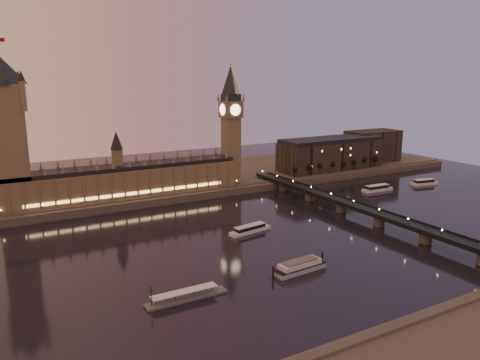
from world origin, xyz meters
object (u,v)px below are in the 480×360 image
at_px(cruise_boat_a, 250,229).
at_px(pontoon_pier, 186,297).
at_px(moored_barge, 300,266).
at_px(cruise_boat_b, 377,188).

height_order(cruise_boat_a, pontoon_pier, pontoon_pier).
bearing_deg(cruise_boat_a, moored_barge, -107.19).
bearing_deg(cruise_boat_b, cruise_boat_a, -162.37).
bearing_deg(cruise_boat_b, moored_barge, -143.92).
distance_m(cruise_boat_a, moored_barge, 66.45).
bearing_deg(pontoon_pier, cruise_boat_b, 25.01).
bearing_deg(cruise_boat_b, pontoon_pier, -151.91).
height_order(cruise_boat_a, moored_barge, moored_barge).
bearing_deg(moored_barge, cruise_boat_b, 28.53).
height_order(cruise_boat_a, cruise_boat_b, cruise_boat_b).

